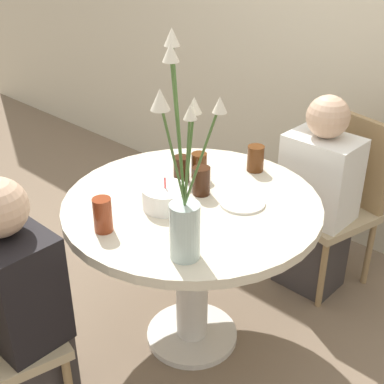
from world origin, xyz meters
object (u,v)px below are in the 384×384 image
(chair_right_flank, at_px, (340,194))
(drink_glass_4, at_px, (103,215))
(drink_glass_1, at_px, (201,181))
(drink_glass_3, at_px, (256,158))
(side_plate, at_px, (242,203))
(birthday_cake, at_px, (165,197))
(person_boy, at_px, (317,203))
(flower_vase, at_px, (184,200))
(person_guest, at_px, (20,316))
(drink_glass_2, at_px, (199,166))
(drink_glass_0, at_px, (181,169))

(chair_right_flank, height_order, drink_glass_4, chair_right_flank)
(drink_glass_1, relative_size, drink_glass_3, 1.02)
(drink_glass_1, distance_m, drink_glass_3, 0.33)
(chair_right_flank, distance_m, side_plate, 0.80)
(birthday_cake, xyz_separation_m, person_boy, (0.21, 0.83, -0.29))
(drink_glass_1, relative_size, drink_glass_4, 0.90)
(flower_vase, bearing_deg, person_guest, -136.47)
(side_plate, xyz_separation_m, drink_glass_4, (-0.25, -0.51, 0.06))
(drink_glass_2, relative_size, person_guest, 0.11)
(birthday_cake, height_order, drink_glass_0, birthday_cake)
(flower_vase, relative_size, person_guest, 0.72)
(flower_vase, distance_m, person_boy, 1.15)
(drink_glass_3, relative_size, person_guest, 0.11)
(side_plate, bearing_deg, drink_glass_3, 118.02)
(flower_vase, height_order, person_guest, flower_vase)
(birthday_cake, distance_m, drink_glass_1, 0.18)
(side_plate, relative_size, drink_glass_1, 1.55)
(drink_glass_0, height_order, person_boy, person_boy)
(drink_glass_3, relative_size, person_boy, 0.11)
(side_plate, bearing_deg, drink_glass_1, -164.06)
(drink_glass_0, height_order, drink_glass_1, drink_glass_1)
(drink_glass_4, bearing_deg, flower_vase, 11.63)
(drink_glass_3, distance_m, person_boy, 0.47)
(drink_glass_4, bearing_deg, drink_glass_0, 97.96)
(drink_glass_2, bearing_deg, drink_glass_4, -86.18)
(drink_glass_0, bearing_deg, drink_glass_4, -82.04)
(side_plate, bearing_deg, drink_glass_2, 169.18)
(drink_glass_0, relative_size, person_guest, 0.11)
(birthday_cake, distance_m, drink_glass_0, 0.23)
(drink_glass_4, bearing_deg, side_plate, 63.83)
(chair_right_flank, distance_m, person_guest, 1.65)
(drink_glass_2, bearing_deg, side_plate, -10.82)
(chair_right_flank, relative_size, birthday_cake, 4.78)
(drink_glass_1, height_order, drink_glass_2, drink_glass_1)
(chair_right_flank, distance_m, drink_glass_4, 1.34)
(drink_glass_3, xyz_separation_m, person_boy, (0.15, 0.33, -0.31))
(drink_glass_4, bearing_deg, drink_glass_3, 82.72)
(drink_glass_0, bearing_deg, side_plate, 4.57)
(chair_right_flank, height_order, drink_glass_0, chair_right_flank)
(chair_right_flank, distance_m, person_boy, 0.16)
(flower_vase, xyz_separation_m, drink_glass_4, (-0.34, -0.07, -0.16))
(drink_glass_0, bearing_deg, person_guest, -91.52)
(flower_vase, bearing_deg, drink_glass_0, 135.10)
(drink_glass_1, distance_m, drink_glass_2, 0.15)
(side_plate, height_order, drink_glass_3, drink_glass_3)
(person_guest, bearing_deg, drink_glass_1, 78.59)
(drink_glass_1, bearing_deg, side_plate, 15.94)
(person_boy, bearing_deg, drink_glass_1, -105.62)
(side_plate, height_order, person_guest, person_guest)
(drink_glass_1, distance_m, person_guest, 0.87)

